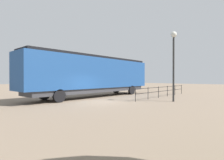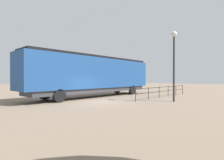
{
  "view_description": "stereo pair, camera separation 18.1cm",
  "coord_description": "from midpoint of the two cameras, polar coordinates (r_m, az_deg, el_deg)",
  "views": [
    {
      "loc": [
        10.77,
        -10.49,
        1.98
      ],
      "look_at": [
        1.01,
        0.37,
        1.87
      ],
      "focal_mm": 28.38,
      "sensor_mm": 36.0,
      "label": 1
    },
    {
      "loc": [
        10.9,
        -10.37,
        1.98
      ],
      "look_at": [
        1.01,
        0.37,
        1.87
      ],
      "focal_mm": 28.38,
      "sensor_mm": 36.0,
      "label": 2
    }
  ],
  "objects": [
    {
      "name": "ground_plane",
      "position": [
        15.17,
        -3.43,
        -7.05
      ],
      "size": [
        120.0,
        120.0,
        0.0
      ],
      "primitive_type": "plane",
      "color": "#84705B"
    },
    {
      "name": "locomotive",
      "position": [
        19.76,
        -3.98,
        1.76
      ],
      "size": [
        2.84,
        15.96,
        4.37
      ],
      "color": "navy",
      "rests_on": "ground_plane"
    },
    {
      "name": "platform_fence",
      "position": [
        19.85,
        16.6,
        -3.07
      ],
      "size": [
        0.05,
        10.57,
        1.17
      ],
      "color": "black",
      "rests_on": "ground_plane"
    },
    {
      "name": "lamp_post",
      "position": [
        16.33,
        19.63,
        8.61
      ],
      "size": [
        0.52,
        0.52,
        6.06
      ],
      "color": "#2D2D2D",
      "rests_on": "ground_plane"
    }
  ]
}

